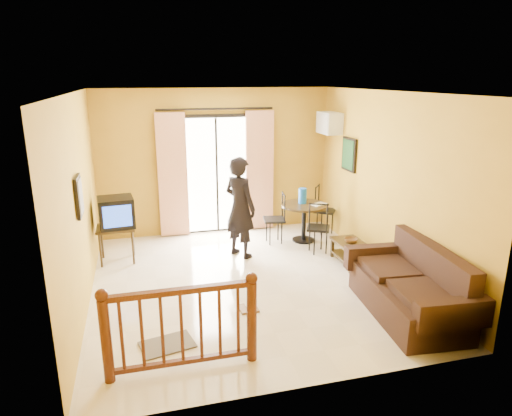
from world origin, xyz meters
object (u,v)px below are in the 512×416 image
object	(u,v)px
television	(116,212)
dining_table	(304,212)
coffee_table	(351,250)
standing_person	(240,207)
sofa	(412,289)

from	to	relation	value
television	dining_table	xyz separation A→B (m)	(3.34, 0.14, -0.29)
coffee_table	standing_person	world-z (taller)	standing_person
coffee_table	sofa	size ratio (longest dim) A/B	0.40
dining_table	coffee_table	bearing A→B (deg)	-72.96
dining_table	coffee_table	size ratio (longest dim) A/B	1.06
sofa	coffee_table	bearing A→B (deg)	95.30
television	sofa	world-z (taller)	television
standing_person	sofa	bearing A→B (deg)	179.87
sofa	standing_person	distance (m)	3.10
sofa	standing_person	world-z (taller)	standing_person
television	coffee_table	world-z (taller)	television
dining_table	standing_person	xyz separation A→B (m)	(-1.32, -0.41, 0.30)
dining_table	sofa	distance (m)	2.98
television	sofa	distance (m)	4.69
television	sofa	bearing A→B (deg)	-42.97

